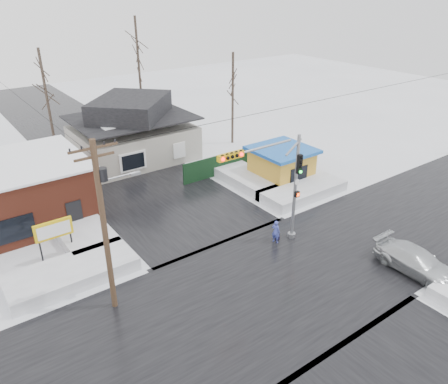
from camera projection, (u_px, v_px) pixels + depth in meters
ground at (277, 283)px, 24.12m from camera, size 120.00×120.00×0.00m
road_ns at (277, 283)px, 24.11m from camera, size 10.00×120.00×0.02m
road_ew at (277, 283)px, 24.11m from camera, size 120.00×10.00×0.02m
snowbank_nw at (72, 273)px, 24.27m from camera, size 7.00×3.00×0.80m
snowbank_ne at (302, 190)px, 33.80m from camera, size 7.00×3.00×0.80m
snowbank_nside_w at (77, 226)px, 28.97m from camera, size 3.00×8.00×0.80m
snowbank_nside_e at (242, 176)px, 36.38m from camera, size 3.00×8.00×0.80m
traffic_signal at (278, 180)px, 25.58m from camera, size 6.05×0.68×7.00m
utility_pole at (105, 219)px, 20.23m from camera, size 3.15×0.44×9.00m
marquee_sign at (54, 231)px, 25.42m from camera, size 2.20×0.21×2.55m
house at (133, 131)px, 40.03m from camera, size 10.40×8.40×5.76m
kiosk at (281, 164)px, 35.78m from camera, size 4.60×4.60×2.88m
fence at (223, 164)px, 37.35m from camera, size 8.00×0.12×1.80m
tree_far_left at (42, 72)px, 37.44m from camera, size 3.00×3.00×10.00m
tree_far_mid at (137, 42)px, 43.49m from camera, size 3.00×3.00×12.00m
tree_far_right at (233, 72)px, 41.89m from camera, size 3.00×3.00×9.00m
pedestrian at (276, 232)px, 27.53m from camera, size 0.53×0.65×1.54m
car at (416, 261)px, 24.74m from camera, size 1.98×4.85×1.41m
shopping_bag at (277, 238)px, 28.02m from camera, size 0.30×0.17×0.35m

